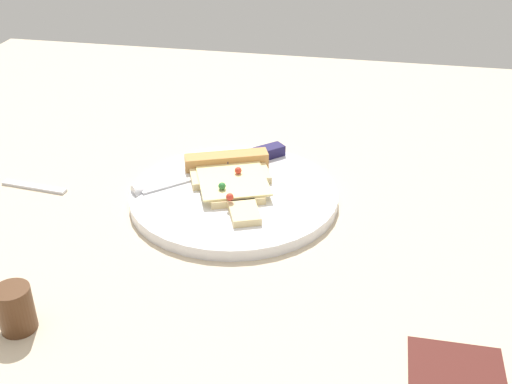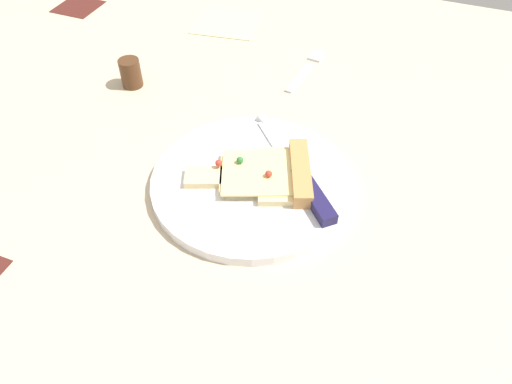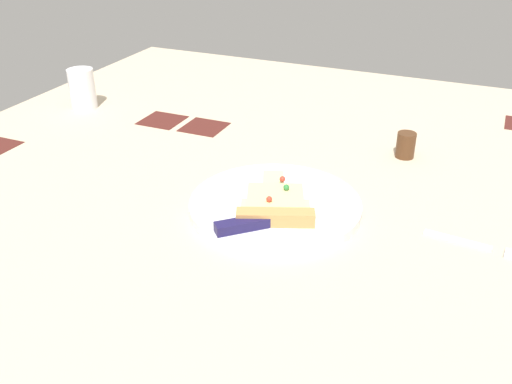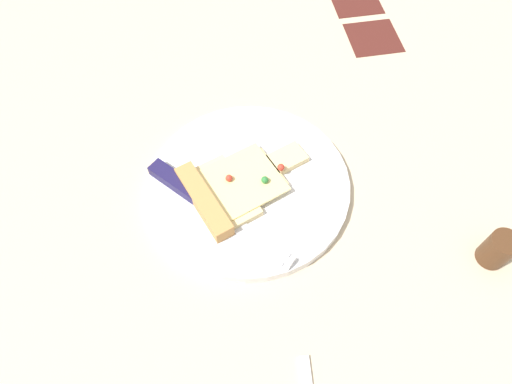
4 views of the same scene
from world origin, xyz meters
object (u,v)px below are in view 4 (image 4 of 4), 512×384
at_px(pizza_slice, 232,188).
at_px(knife, 205,202).
at_px(pepper_shaker, 498,249).
at_px(plate, 249,185).

xyz_separation_m(pizza_slice, knife, (0.04, 0.02, -0.00)).
distance_m(knife, pepper_shaker, 0.38).
xyz_separation_m(knife, pepper_shaker, (-0.36, 0.13, 0.00)).
relative_size(plate, pizza_slice, 1.49).
height_order(plate, pepper_shaker, pepper_shaker).
distance_m(pizza_slice, knife, 0.04).
bearing_deg(plate, pepper_shaker, 151.52).
bearing_deg(plate, knife, 21.97).
relative_size(pizza_slice, pepper_shaker, 3.78).
distance_m(plate, knife, 0.07).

